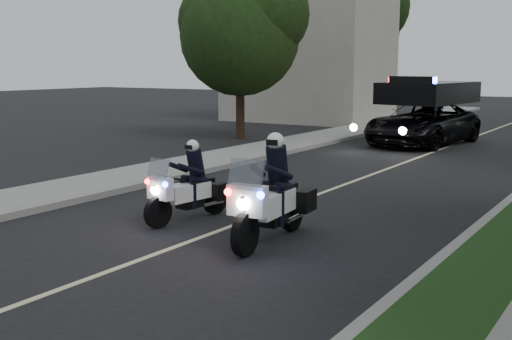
{
  "coord_description": "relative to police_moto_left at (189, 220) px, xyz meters",
  "views": [
    {
      "loc": [
        6.81,
        -6.09,
        3.04
      ],
      "look_at": [
        0.1,
        4.54,
        1.0
      ],
      "focal_mm": 45.52,
      "sensor_mm": 36.0,
      "label": 1
    }
  ],
  "objects": [
    {
      "name": "ground",
      "position": [
        0.99,
        -3.78,
        0.0
      ],
      "size": [
        120.0,
        120.0,
        0.0
      ],
      "primitive_type": "plane",
      "color": "black",
      "rests_on": "ground"
    },
    {
      "name": "curb_left",
      "position": [
        -3.11,
        6.22,
        0.07
      ],
      "size": [
        0.2,
        60.0,
        0.15
      ],
      "primitive_type": "cube",
      "color": "gray",
      "rests_on": "ground"
    },
    {
      "name": "sidewalk_left",
      "position": [
        -4.21,
        6.22,
        0.08
      ],
      "size": [
        2.0,
        60.0,
        0.16
      ],
      "primitive_type": "cube",
      "color": "gray",
      "rests_on": "ground"
    },
    {
      "name": "building_far",
      "position": [
        -9.01,
        22.22,
        3.5
      ],
      "size": [
        8.0,
        6.0,
        7.0
      ],
      "primitive_type": "cube",
      "color": "#A8A396",
      "rests_on": "ground"
    },
    {
      "name": "lane_marking",
      "position": [
        0.99,
        6.22,
        0.0
      ],
      "size": [
        0.12,
        50.0,
        0.01
      ],
      "primitive_type": "cube",
      "color": "#BFB78C",
      "rests_on": "ground"
    },
    {
      "name": "police_moto_left",
      "position": [
        0.0,
        0.0,
        0.0
      ],
      "size": [
        0.91,
        1.96,
        1.6
      ],
      "primitive_type": null,
      "rotation": [
        0.0,
        0.0,
        -0.14
      ],
      "color": "white",
      "rests_on": "ground"
    },
    {
      "name": "police_moto_right",
      "position": [
        2.18,
        -0.48,
        0.0
      ],
      "size": [
        0.98,
        2.3,
        1.9
      ],
      "primitive_type": null,
      "rotation": [
        0.0,
        0.0,
        0.09
      ],
      "color": "white",
      "rests_on": "ground"
    },
    {
      "name": "police_suv",
      "position": [
        -0.05,
        14.62,
        0.0
      ],
      "size": [
        3.35,
        6.07,
        2.82
      ],
      "primitive_type": "imported",
      "rotation": [
        0.0,
        0.0,
        -0.12
      ],
      "color": "black",
      "rests_on": "ground"
    },
    {
      "name": "bicycle",
      "position": [
        -1.19,
        20.11,
        0.0
      ],
      "size": [
        0.69,
        1.63,
        0.83
      ],
      "primitive_type": "imported",
      "rotation": [
        0.0,
        0.0,
        -0.08
      ],
      "color": "black",
      "rests_on": "ground"
    },
    {
      "name": "cyclist",
      "position": [
        -1.19,
        20.11,
        0.0
      ],
      "size": [
        0.65,
        0.46,
        1.72
      ],
      "primitive_type": "imported",
      "rotation": [
        0.0,
        0.0,
        3.22
      ],
      "color": "black",
      "rests_on": "ground"
    },
    {
      "name": "tree_left_near",
      "position": [
        -7.13,
        12.55,
        0.0
      ],
      "size": [
        5.2,
        5.2,
        8.18
      ],
      "primitive_type": null,
      "rotation": [
        0.0,
        0.0,
        -0.06
      ],
      "color": "#1C3612",
      "rests_on": "ground"
    },
    {
      "name": "tree_left_far",
      "position": [
        -8.53,
        26.07,
        0.0
      ],
      "size": [
        7.49,
        7.49,
        10.37
      ],
      "primitive_type": null,
      "rotation": [
        0.0,
        0.0,
        0.23
      ],
      "color": "#1B3410",
      "rests_on": "ground"
    }
  ]
}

